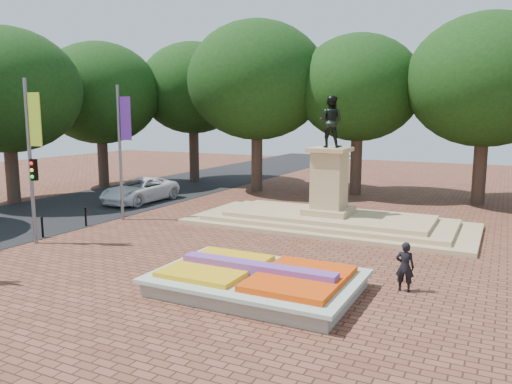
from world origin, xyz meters
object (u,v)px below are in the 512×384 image
Objects in this scene: monument at (329,208)px; pedestrian at (405,267)px; van at (140,190)px; flower_bed at (258,280)px.

pedestrian is at bearing -56.97° from monument.
flower_bed is at bearing -37.58° from van.
flower_bed is at bearing 25.55° from pedestrian.
van is at bearing 141.35° from flower_bed.
van is (-12.81, 1.06, -0.12)m from monument.
monument reaches higher than pedestrian.
van reaches higher than flower_bed.
pedestrian is at bearing -25.48° from van.
flower_bed is at bearing -84.13° from monument.
pedestrian is (17.95, -8.96, 0.03)m from van.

